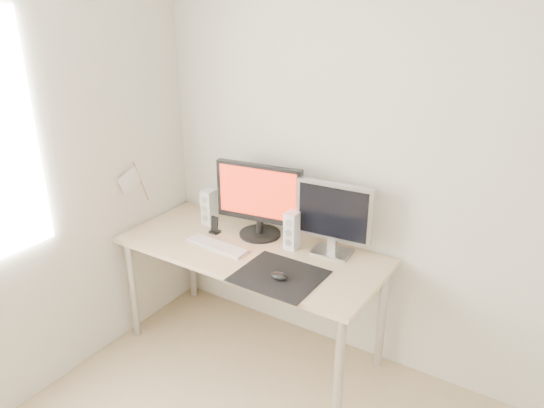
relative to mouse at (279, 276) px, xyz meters
The scene contains 11 objects.
wall_back 0.97m from the mouse, 44.35° to the left, with size 3.50×3.50×0.00m, color silver.
mousepad 0.04m from the mouse, 123.69° to the left, with size 0.45×0.40×0.00m, color black.
mouse is the anchor object (origin of this frame).
desk 0.41m from the mouse, 147.13° to the left, with size 1.60×0.70×0.73m.
main_monitor 0.59m from the mouse, 135.02° to the left, with size 0.55×0.30×0.47m.
second_monitor 0.48m from the mouse, 76.24° to the left, with size 0.45×0.18×0.43m.
speaker_left 0.85m from the mouse, 154.71° to the left, with size 0.07×0.09×0.23m.
speaker_right 0.38m from the mouse, 110.23° to the left, with size 0.07×0.09×0.23m.
keyboard 0.53m from the mouse, 166.91° to the left, with size 0.43×0.14×0.02m.
phone_dock 0.70m from the mouse, 157.48° to the left, with size 0.06×0.05×0.11m.
pennant 1.16m from the mouse, behind, with size 0.01×0.23×0.29m.
Camera 1 is at (0.69, -0.91, 2.19)m, focal length 35.00 mm.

